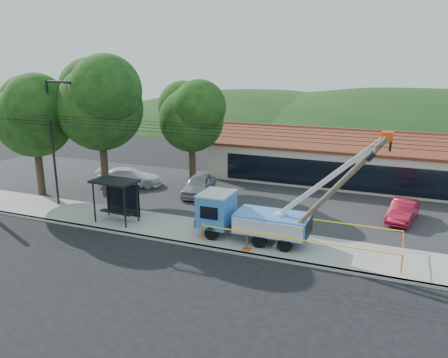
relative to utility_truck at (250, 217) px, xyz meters
The scene contains 18 objects.
ground 4.47m from the utility_truck, 105.75° to the right, with size 120.00×120.00×0.00m, color black.
curb 2.68m from the utility_truck, 120.41° to the right, with size 60.00×0.25×0.15m, color #9E9B94.
sidewalk 1.84m from the utility_truck, behind, with size 60.00×4.00×0.15m, color #9E9B94.
parking_lot 8.17m from the utility_truck, 98.16° to the left, with size 60.00×12.00×0.10m, color #28282B.
strip_mall 16.20m from the utility_truck, 79.83° to the left, with size 22.50×8.53×4.67m.
streetlight 15.43m from the utility_truck, behind, with size 2.13×0.22×9.00m.
tree_west_near 14.98m from the utility_truck, 163.24° to the left, with size 7.56×6.72×10.80m.
tree_west_far 18.98m from the utility_truck, behind, with size 6.84×6.08×9.48m.
tree_lot 12.98m from the utility_truck, 132.27° to the left, with size 6.30×5.60×8.94m.
hill_west 53.47m from the utility_truck, 107.58° to the left, with size 78.40×56.00×28.00m, color #153A15.
hill_center 51.74m from the utility_truck, 80.14° to the left, with size 89.60×64.00×32.00m, color #153A15.
utility_truck is the anchor object (origin of this frame).
leaning_pole 5.18m from the utility_truck, ahead, with size 5.59×1.64×6.71m.
bus_shelter 8.97m from the utility_truck, behind, with size 2.94×1.90×2.76m.
caution_tape 2.98m from the utility_truck, ahead, with size 10.81×3.46×1.00m.
car_silver 9.80m from the utility_truck, 133.28° to the left, with size 1.89×4.71×1.60m, color #A7A9AE.
car_red 10.78m from the utility_truck, 39.49° to the left, with size 1.43×4.10×1.35m, color #A41029.
car_white 14.90m from the utility_truck, 151.70° to the left, with size 2.15×5.28×1.53m, color white.
Camera 1 is at (8.72, -18.58, 10.17)m, focal length 35.00 mm.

